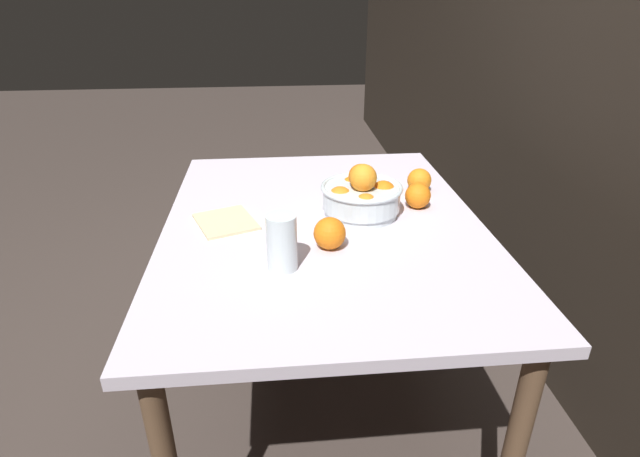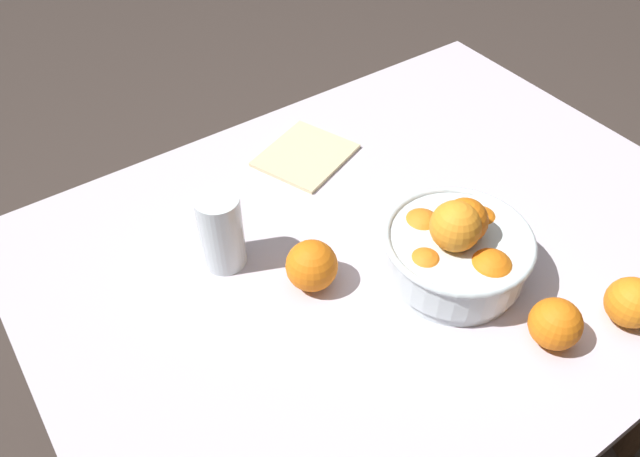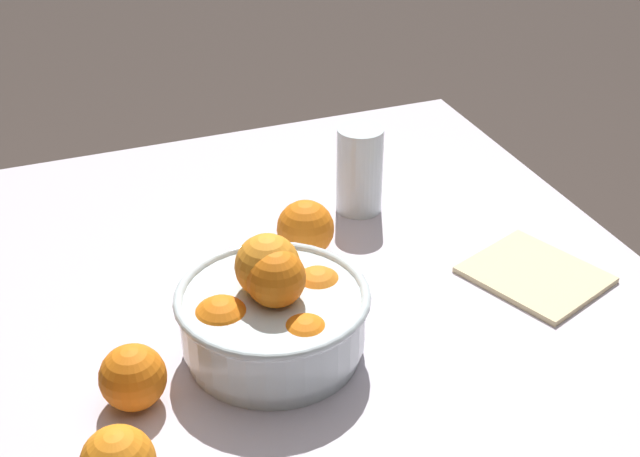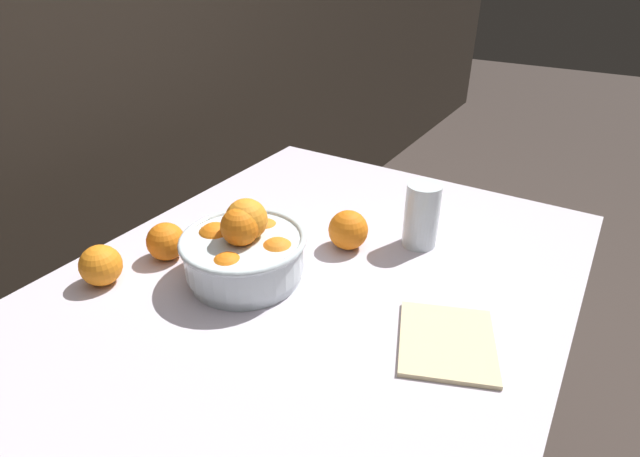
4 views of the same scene
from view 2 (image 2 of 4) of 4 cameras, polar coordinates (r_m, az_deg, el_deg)
name	(u,v)px [view 2 (image 2 of 4)]	position (r m, az deg, el deg)	size (l,w,h in m)	color
ground_plane	(366,444)	(1.67, 4.19, -19.05)	(12.00, 12.00, 0.00)	#3D332D
dining_table	(384,275)	(1.12, 5.91, -4.24)	(1.16, 0.88, 0.73)	silver
fruit_bowl	(456,250)	(0.99, 12.29, -1.92)	(0.23, 0.23, 0.16)	silver
juice_glass	(222,235)	(0.99, -8.97, -0.55)	(0.07, 0.07, 0.14)	#F4A314
orange_loose_near_bowl	(555,324)	(0.96, 20.71, -8.16)	(0.08, 0.08, 0.08)	orange
orange_loose_front	(632,303)	(1.03, 26.60, -6.07)	(0.08, 0.08, 0.08)	orange
orange_loose_aside	(311,264)	(0.97, -0.87, -3.31)	(0.08, 0.08, 0.08)	orange
napkin	(305,155)	(1.23, -1.34, 6.71)	(0.17, 0.15, 0.01)	beige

